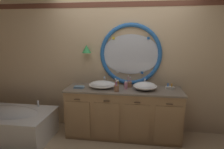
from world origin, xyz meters
TOP-DOWN VIEW (x-y plane):
  - ground_plane at (0.00, 0.00)m, footprint 14.00×14.00m
  - back_wall_assembly at (0.01, 0.59)m, footprint 6.40×0.26m
  - vanity_counter at (0.05, 0.26)m, footprint 2.02×0.62m
  - bathtub at (-1.99, -0.14)m, footprint 1.64×0.85m
  - sink_basin_left at (-0.32, 0.23)m, footprint 0.47×0.47m
  - sink_basin_right at (0.42, 0.23)m, footprint 0.41×0.41m
  - faucet_set_left at (-0.32, 0.47)m, footprint 0.20×0.13m
  - faucet_set_right at (0.42, 0.47)m, footprint 0.21×0.13m
  - toothbrush_holder_left at (-0.05, 0.08)m, footprint 0.09×0.09m
  - toothbrush_holder_right at (0.14, 0.39)m, footprint 0.10×0.10m
  - soap_dispenser at (0.09, 0.25)m, footprint 0.06×0.07m
  - folded_hand_towel at (-0.73, 0.19)m, footprint 0.18×0.11m
  - toiletry_basket at (0.84, 0.36)m, footprint 0.14×0.09m

SIDE VIEW (x-z plane):
  - ground_plane at x=0.00m, z-range 0.00..0.00m
  - bathtub at x=-1.99m, z-range 0.00..0.60m
  - vanity_counter at x=0.05m, z-range 0.00..0.88m
  - folded_hand_towel at x=-0.73m, z-range 0.88..0.91m
  - toiletry_basket at x=0.84m, z-range 0.86..0.96m
  - toothbrush_holder_right at x=0.14m, z-range 0.83..1.04m
  - faucet_set_right at x=0.42m, z-range 0.86..1.01m
  - toothbrush_holder_left at x=-0.05m, z-range 0.83..1.05m
  - faucet_set_left at x=-0.32m, z-range 0.86..1.03m
  - soap_dispenser at x=0.09m, z-range 0.87..1.02m
  - sink_basin_left at x=-0.32m, z-range 0.88..1.02m
  - sink_basin_right at x=0.42m, z-range 0.88..1.02m
  - back_wall_assembly at x=0.01m, z-range 0.01..2.61m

